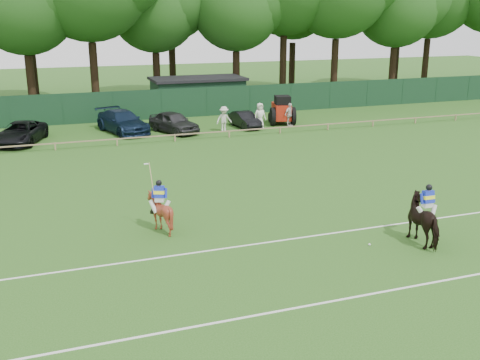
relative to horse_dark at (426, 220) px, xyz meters
name	(u,v)px	position (x,y,z in m)	size (l,w,h in m)	color
ground	(253,234)	(-5.96, 3.04, -0.93)	(160.00, 160.00, 0.00)	#1E4C14
horse_dark	(426,220)	(0.00, 0.00, 0.00)	(1.00, 2.20, 1.85)	black
horse_chestnut	(160,212)	(-9.40, 4.69, -0.13)	(1.29, 1.45, 1.59)	maroon
suv_black	(21,133)	(-15.07, 23.94, -0.20)	(2.43, 5.27, 1.46)	black
sedan_navy	(123,122)	(-7.94, 25.30, -0.10)	(2.31, 5.67, 1.65)	#12223A
hatch_grey	(174,122)	(-4.33, 24.00, -0.14)	(1.86, 4.63, 1.58)	#303032
estate_black	(245,120)	(1.35, 24.08, -0.31)	(1.30, 3.74, 1.23)	black
spectator_left	(224,119)	(-0.69, 23.04, 0.03)	(1.24, 0.71, 1.92)	beige
spectator_mid	(289,115)	(4.84, 23.35, -0.01)	(1.08, 0.45, 1.84)	silver
spectator_right	(260,116)	(2.34, 23.35, 0.06)	(0.97, 0.63, 1.98)	white
rider_dark	(428,201)	(0.00, -0.01, 0.80)	(0.94, 0.37, 1.41)	silver
rider_chestnut	(159,195)	(-9.41, 4.68, 0.60)	(0.91, 0.76, 2.05)	silver
polo_ball	(369,244)	(-2.15, 0.45, -0.88)	(0.09, 0.09, 0.09)	silver
pitch_lines	(289,270)	(-5.96, -0.46, -0.92)	(60.00, 5.10, 0.01)	silver
pitch_rail	(161,136)	(-5.96, 21.04, -0.48)	(62.10, 0.10, 0.50)	#997F5B
perimeter_fence	(138,105)	(-5.96, 30.04, 0.32)	(92.08, 0.08, 2.50)	#14351E
utility_shed	(198,94)	(0.04, 33.04, 0.61)	(8.40, 4.40, 3.04)	#14331E
tree_row	(145,105)	(-3.96, 38.04, -0.93)	(96.00, 12.00, 21.00)	#26561C
tractor	(282,111)	(4.63, 24.39, 0.17)	(2.41, 3.10, 2.32)	#AD2010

